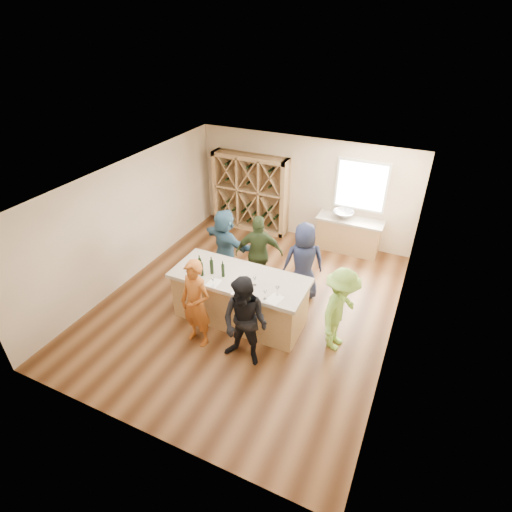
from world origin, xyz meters
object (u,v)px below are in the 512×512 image
at_px(wine_bottle_e, 223,271).
at_px(sink, 343,214).
at_px(person_far_mid, 259,253).
at_px(person_far_right, 303,262).
at_px(wine_rack, 250,193).
at_px(wine_bottle_b, 202,269).
at_px(person_server, 340,310).
at_px(person_near_right, 245,322).
at_px(wine_bottle_a, 200,265).
at_px(tasting_counter_base, 240,300).
at_px(person_far_left, 225,244).
at_px(wine_bottle_c, 212,267).
at_px(person_near_left, 196,304).

bearing_deg(wine_bottle_e, sink, 69.85).
relative_size(person_far_mid, person_far_right, 1.00).
bearing_deg(wine_rack, sink, -1.49).
xyz_separation_m(sink, wine_bottle_e, (-1.41, -3.85, 0.20)).
distance_m(wine_bottle_b, person_server, 2.74).
xyz_separation_m(person_near_right, person_far_mid, (-0.73, 2.19, 0.01)).
height_order(sink, wine_bottle_a, wine_bottle_a).
distance_m(tasting_counter_base, wine_bottle_a, 1.09).
height_order(wine_bottle_e, person_far_left, person_far_left).
xyz_separation_m(person_near_right, person_far_right, (0.29, 2.26, 0.01)).
height_order(wine_bottle_c, person_far_right, person_far_right).
relative_size(wine_rack, person_near_left, 1.21).
xyz_separation_m(wine_bottle_b, person_far_mid, (0.56, 1.48, -0.32)).
bearing_deg(wine_bottle_e, person_near_right, -43.73).
xyz_separation_m(wine_rack, person_near_right, (2.18, -4.77, -0.20)).
relative_size(wine_rack, tasting_counter_base, 0.85).
xyz_separation_m(person_near_left, person_far_mid, (0.32, 2.11, -0.00)).
bearing_deg(person_server, person_near_right, 136.56).
height_order(sink, person_far_right, person_far_right).
relative_size(person_near_right, person_server, 1.04).
bearing_deg(sink, wine_bottle_e, -110.15).
bearing_deg(person_far_left, person_far_mid, -168.38).
relative_size(person_server, person_far_mid, 0.95).
height_order(sink, person_near_left, person_near_left).
xyz_separation_m(wine_rack, tasting_counter_base, (1.57, -3.79, -0.60)).
bearing_deg(tasting_counter_base, person_near_left, -115.92).
height_order(tasting_counter_base, wine_bottle_b, wine_bottle_b).
bearing_deg(wine_rack, person_server, -45.94).
distance_m(wine_rack, sink, 2.70).
height_order(wine_rack, wine_bottle_e, wine_rack).
bearing_deg(wine_bottle_a, tasting_counter_base, 9.88).
bearing_deg(person_near_left, wine_rack, 112.97).
distance_m(tasting_counter_base, wine_bottle_e, 0.78).
height_order(wine_bottle_c, person_far_left, person_far_left).
distance_m(sink, person_far_mid, 2.81).
height_order(wine_bottle_b, person_far_right, person_far_right).
bearing_deg(tasting_counter_base, wine_bottle_a, -170.12).
bearing_deg(person_near_left, wine_bottle_a, 124.71).
xyz_separation_m(wine_bottle_b, person_far_right, (1.57, 1.55, -0.31)).
distance_m(wine_bottle_c, person_far_right, 2.03).
bearing_deg(wine_bottle_c, wine_rack, 104.81).
distance_m(wine_bottle_c, wine_bottle_e, 0.25).
relative_size(wine_bottle_c, person_far_left, 0.17).
height_order(person_near_left, person_server, person_near_left).
height_order(wine_rack, wine_bottle_b, wine_rack).
bearing_deg(wine_bottle_e, person_near_left, -101.28).
bearing_deg(wine_bottle_c, sink, 66.64).
xyz_separation_m(wine_rack, person_far_right, (2.47, -2.51, -0.19)).
xyz_separation_m(person_server, person_far_mid, (-2.14, 1.12, 0.04)).
xyz_separation_m(wine_bottle_a, person_far_mid, (0.68, 1.34, -0.31)).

